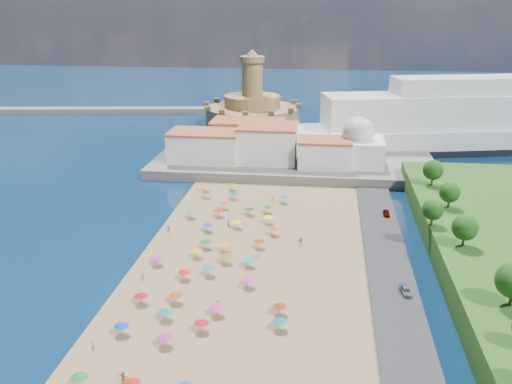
# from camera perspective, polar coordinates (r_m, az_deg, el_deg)

# --- Properties ---
(ground) EXTENTS (700.00, 700.00, 0.00)m
(ground) POSITION_cam_1_polar(r_m,az_deg,el_deg) (118.13, -3.48, -7.48)
(ground) COLOR #071938
(ground) RESTS_ON ground
(terrace) EXTENTS (90.00, 36.00, 3.00)m
(terrace) POSITION_cam_1_polar(r_m,az_deg,el_deg) (184.42, 3.74, 2.77)
(terrace) COLOR #59544C
(terrace) RESTS_ON ground
(jetty) EXTENTS (18.00, 70.00, 2.40)m
(jetty) POSITION_cam_1_polar(r_m,az_deg,el_deg) (220.45, -1.41, 5.38)
(jetty) COLOR #59544C
(jetty) RESTS_ON ground
(breakwater) EXTENTS (199.03, 34.77, 2.60)m
(breakwater) POSITION_cam_1_polar(r_m,az_deg,el_deg) (292.66, -19.53, 7.67)
(breakwater) COLOR #59544C
(breakwater) RESTS_ON ground
(waterfront_buildings) EXTENTS (57.00, 29.00, 11.00)m
(waterfront_buildings) POSITION_cam_1_polar(r_m,az_deg,el_deg) (184.59, -0.27, 4.87)
(waterfront_buildings) COLOR silver
(waterfront_buildings) RESTS_ON terrace
(domed_building) EXTENTS (16.00, 16.00, 15.00)m
(domed_building) POSITION_cam_1_polar(r_m,az_deg,el_deg) (180.53, 10.11, 4.62)
(domed_building) COLOR silver
(domed_building) RESTS_ON terrace
(fortress) EXTENTS (40.00, 40.00, 32.40)m
(fortress) POSITION_cam_1_polar(r_m,az_deg,el_deg) (248.38, -0.38, 8.20)
(fortress) COLOR #9A824D
(fortress) RESTS_ON ground
(cruise_ship) EXTENTS (148.18, 54.96, 32.14)m
(cruise_ship) POSITION_cam_1_polar(r_m,az_deg,el_deg) (222.99, 21.84, 6.38)
(cruise_ship) COLOR black
(cruise_ship) RESTS_ON ground
(beach_parasols) EXTENTS (32.02, 115.78, 2.20)m
(beach_parasols) POSITION_cam_1_polar(r_m,az_deg,el_deg) (108.03, -5.19, -8.90)
(beach_parasols) COLOR gray
(beach_parasols) RESTS_ON beach
(beachgoers) EXTENTS (34.81, 92.51, 1.88)m
(beachgoers) POSITION_cam_1_polar(r_m,az_deg,el_deg) (120.59, -3.85, -6.31)
(beachgoers) COLOR tan
(beachgoers) RESTS_ON beach
(parked_cars) EXTENTS (2.30, 73.50, 1.31)m
(parked_cars) POSITION_cam_1_polar(r_m,az_deg,el_deg) (114.13, 14.47, -8.34)
(parked_cars) COLOR gray
(parked_cars) RESTS_ON promenade
(hillside_trees) EXTENTS (11.93, 108.61, 7.31)m
(hillside_trees) POSITION_cam_1_polar(r_m,az_deg,el_deg) (108.43, 21.40, -5.52)
(hillside_trees) COLOR #382314
(hillside_trees) RESTS_ON hillside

